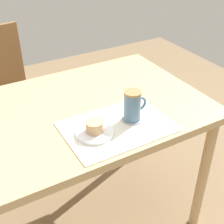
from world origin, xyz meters
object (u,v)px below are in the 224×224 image
coffee_mug (133,105)px  dining_table (80,124)px  wooden_chair (5,94)px  pastry (94,127)px  pastry_plate (95,132)px

coffee_mug → dining_table: bearing=126.9°
dining_table → coffee_mug: size_ratio=8.79×
dining_table → wooden_chair: bearing=103.7°
pastry → coffee_mug: (0.18, 0.01, 0.03)m
pastry_plate → pastry: bearing=0.0°
dining_table → pastry: pastry is taller
wooden_chair → pastry_plate: 1.02m
wooden_chair → pastry: size_ratio=13.29×
pastry_plate → coffee_mug: coffee_mug is taller
pastry_plate → pastry: size_ratio=2.22×
wooden_chair → pastry_plate: bearing=91.0°
wooden_chair → pastry_plate: size_ratio=5.99×
pastry → coffee_mug: coffee_mug is taller
pastry → wooden_chair: bearing=99.2°
dining_table → pastry_plate: 0.23m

